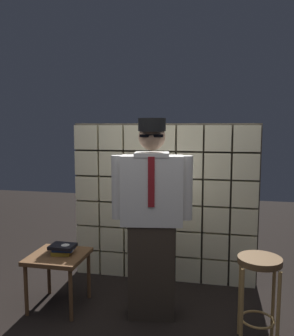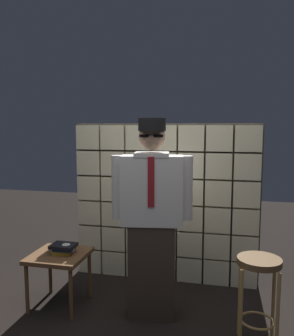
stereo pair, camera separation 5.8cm
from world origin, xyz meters
name	(u,v)px [view 1 (the left image)]	position (x,y,z in m)	size (l,w,h in m)	color
glass_block_wall	(163,204)	(0.00, 1.36, 0.88)	(2.09, 0.10, 1.79)	beige
standing_person	(152,216)	(0.04, 0.54, 0.94)	(0.73, 0.35, 1.81)	#382D23
bar_stool	(259,280)	(0.94, 0.28, 0.55)	(0.34, 0.34, 0.73)	brown
side_table	(58,261)	(-0.88, 0.53, 0.45)	(0.52, 0.52, 0.52)	brown
book_stack	(63,249)	(-0.84, 0.55, 0.57)	(0.23, 0.19, 0.09)	olive
coffee_mug	(66,250)	(-0.80, 0.54, 0.57)	(0.13, 0.08, 0.09)	silver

